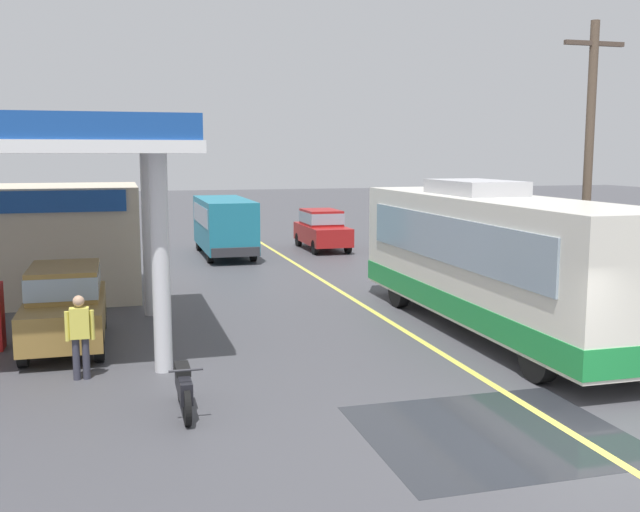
# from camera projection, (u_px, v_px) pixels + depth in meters

# --- Properties ---
(ground) EXTENTS (120.00, 120.00, 0.00)m
(ground) POSITION_uv_depth(u_px,v_px,m) (290.00, 261.00, 29.94)
(ground) COLOR #424247
(lane_divider_stripe) EXTENTS (0.16, 50.00, 0.01)m
(lane_divider_stripe) POSITION_uv_depth(u_px,v_px,m) (323.00, 281.00, 25.17)
(lane_divider_stripe) COLOR #D8CC4C
(lane_divider_stripe) RESTS_ON ground
(wet_puddle_patch) EXTENTS (4.05, 3.55, 0.01)m
(wet_puddle_patch) POSITION_uv_depth(u_px,v_px,m) (494.00, 433.00, 11.44)
(wet_puddle_patch) COLOR #26282D
(wet_puddle_patch) RESTS_ON ground
(coach_bus_main) EXTENTS (2.60, 11.04, 3.69)m
(coach_bus_main) POSITION_uv_depth(u_px,v_px,m) (492.00, 262.00, 17.79)
(coach_bus_main) COLOR silver
(coach_bus_main) RESTS_ON ground
(gas_station_roadside) EXTENTS (9.10, 11.95, 5.10)m
(gas_station_roadside) POSITION_uv_depth(u_px,v_px,m) (8.00, 217.00, 19.96)
(gas_station_roadside) COLOR #194799
(gas_station_roadside) RESTS_ON ground
(car_at_pump) EXTENTS (1.70, 4.20, 1.82)m
(car_at_pump) POSITION_uv_depth(u_px,v_px,m) (65.00, 302.00, 16.56)
(car_at_pump) COLOR olive
(car_at_pump) RESTS_ON ground
(minibus_opposing_lane) EXTENTS (2.04, 6.13, 2.44)m
(minibus_opposing_lane) POSITION_uv_depth(u_px,v_px,m) (224.00, 222.00, 31.23)
(minibus_opposing_lane) COLOR teal
(minibus_opposing_lane) RESTS_ON ground
(motorcycle_parked_forecourt) EXTENTS (0.55, 1.80, 0.92)m
(motorcycle_parked_forecourt) POSITION_uv_depth(u_px,v_px,m) (184.00, 387.00, 12.31)
(motorcycle_parked_forecourt) COLOR black
(motorcycle_parked_forecourt) RESTS_ON ground
(pedestrian_near_pump) EXTENTS (0.55, 0.22, 1.66)m
(pedestrian_near_pump) POSITION_uv_depth(u_px,v_px,m) (80.00, 332.00, 14.06)
(pedestrian_near_pump) COLOR #33333F
(pedestrian_near_pump) RESTS_ON ground
(car_trailing_behind_bus) EXTENTS (1.70, 4.20, 1.82)m
(car_trailing_behind_bus) POSITION_uv_depth(u_px,v_px,m) (322.00, 227.00, 33.30)
(car_trailing_behind_bus) COLOR maroon
(car_trailing_behind_bus) RESTS_ON ground
(utility_pole_roadside) EXTENTS (1.80, 0.24, 7.88)m
(utility_pole_roadside) POSITION_uv_depth(u_px,v_px,m) (588.00, 162.00, 19.93)
(utility_pole_roadside) COLOR brown
(utility_pole_roadside) RESTS_ON ground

